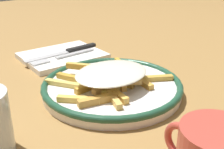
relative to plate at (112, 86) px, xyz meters
The scene contains 6 objects.
ground_plane 0.01m from the plate, ahead, with size 2.60×2.60×0.00m, color olive.
plate is the anchor object (origin of this frame).
fries_heap 0.03m from the plate, 118.12° to the left, with size 0.19×0.23×0.04m.
napkin 0.24m from the plate, ahead, with size 0.16×0.20×0.01m, color white.
fork 0.21m from the plate, ahead, with size 0.02×0.18×0.00m.
knife 0.24m from the plate, 10.24° to the right, with size 0.02×0.21×0.01m.
Camera 1 is at (-0.40, 0.32, 0.26)m, focal length 45.87 mm.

